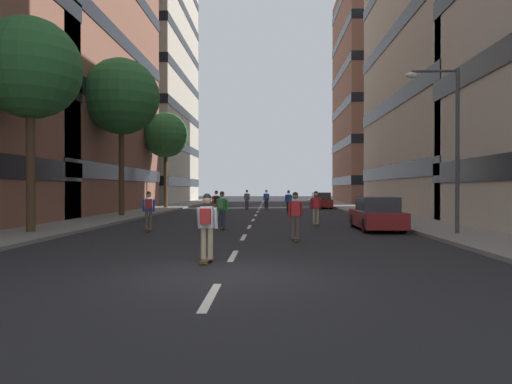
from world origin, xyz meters
TOP-DOWN VIEW (x-y plane):
  - ground_plane at (0.00, 26.39)m, footprint 158.32×158.32m
  - sidewalk_left at (-8.77, 29.69)m, footprint 3.33×72.56m
  - sidewalk_right at (8.77, 29.69)m, footprint 3.33×72.56m
  - lane_markings at (0.00, 28.00)m, footprint 0.16×62.20m
  - building_left_far at (-18.98, 52.73)m, footprint 17.21×22.25m
  - building_right_mid at (18.98, 26.57)m, footprint 17.21×21.34m
  - building_right_far at (18.98, 52.73)m, footprint 17.21×16.92m
  - parked_car_near at (5.90, 11.30)m, footprint 1.82×4.40m
  - parked_car_mid at (5.90, 34.93)m, footprint 1.82×4.40m
  - street_tree_near at (-8.77, 20.32)m, footprint 4.99×4.99m
  - street_tree_mid at (-8.77, 8.66)m, footprint 4.11×4.11m
  - street_tree_far at (-8.77, 33.23)m, footprint 4.18×4.18m
  - streetlamp_right at (8.07, 8.54)m, footprint 2.13×0.30m
  - skater_0 at (-0.58, 1.75)m, footprint 0.55×0.91m
  - skater_1 at (-4.37, 10.45)m, footprint 0.57×0.92m
  - skater_2 at (-2.45, 19.88)m, footprint 0.56×0.92m
  - skater_3 at (-1.19, 11.30)m, footprint 0.56×0.92m
  - skater_4 at (1.96, 6.99)m, footprint 0.55×0.91m
  - skater_5 at (-1.13, 32.87)m, footprint 0.57×0.92m
  - skater_6 at (2.44, 25.95)m, footprint 0.57×0.92m
  - skater_7 at (3.37, 13.71)m, footprint 0.54×0.91m
  - skater_8 at (0.67, 32.64)m, footprint 0.56×0.92m

SIDE VIEW (x-z plane):
  - ground_plane at x=0.00m, z-range 0.00..0.00m
  - lane_markings at x=0.00m, z-range 0.00..0.01m
  - sidewalk_left at x=-8.77m, z-range 0.00..0.14m
  - sidewalk_right at x=8.77m, z-range 0.00..0.14m
  - parked_car_near at x=5.90m, z-range -0.06..1.46m
  - parked_car_mid at x=5.90m, z-range -0.06..1.46m
  - skater_4 at x=1.96m, z-range 0.10..1.87m
  - skater_6 at x=2.44m, z-range 0.10..1.87m
  - skater_7 at x=3.37m, z-range 0.10..1.87m
  - skater_0 at x=-0.58m, z-range 0.13..1.90m
  - skater_1 at x=-4.37m, z-range 0.13..1.90m
  - skater_2 at x=-2.45m, z-range 0.13..1.90m
  - skater_3 at x=-1.19m, z-range 0.13..1.90m
  - skater_5 at x=-1.13m, z-range 0.13..1.90m
  - skater_8 at x=0.67m, z-range 0.13..1.90m
  - streetlamp_right at x=8.07m, z-range 0.89..7.39m
  - street_tree_mid at x=-8.77m, z-range 2.42..11.16m
  - street_tree_far at x=-8.77m, z-range 2.44..11.29m
  - street_tree_near at x=-8.77m, z-range 2.77..13.08m
  - building_right_mid at x=18.98m, z-range 0.09..26.66m
  - building_right_far at x=18.98m, z-range 0.09..28.97m
  - building_left_far at x=-18.98m, z-range 0.09..36.90m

